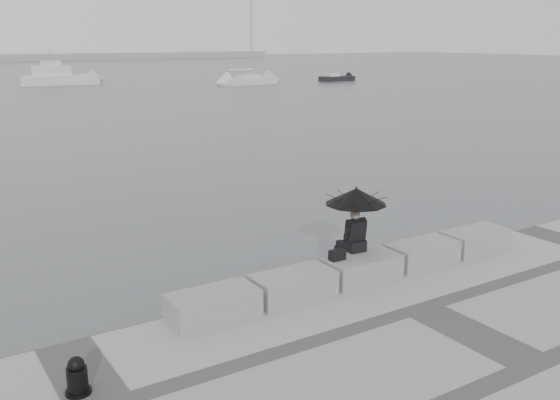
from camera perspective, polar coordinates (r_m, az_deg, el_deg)
ground at (r=13.57m, az=6.17°, el=-8.62°), size 360.00×360.00×0.00m
stone_block_far_left at (r=11.23m, az=-6.14°, el=-9.54°), size 1.60×0.80×0.50m
stone_block_left at (r=12.01m, az=1.20°, el=-7.81°), size 1.60×0.80×0.50m
stone_block_centre at (r=12.97m, az=7.50°, el=-6.21°), size 1.60×0.80×0.50m
stone_block_right at (r=14.07m, az=12.85°, el=-4.78°), size 1.60×0.80×0.50m
stone_block_far_right at (r=15.27m, az=17.37°, el=-3.54°), size 1.60×0.80×0.50m
seated_person at (r=12.92m, az=6.97°, el=-0.31°), size 1.29×1.29×1.39m
bag at (r=12.62m, az=5.25°, el=-5.03°), size 0.32×0.18×0.21m
mooring_bollard at (r=9.44m, az=-18.05°, el=-15.26°), size 0.36×0.36×0.57m
sailboat_right at (r=75.61m, az=-2.86°, el=10.91°), size 7.10×3.01×12.90m
motor_cruiser at (r=79.51m, az=-19.51°, el=10.55°), size 9.10×3.91×4.50m
small_motorboat at (r=82.32m, az=5.22°, el=11.02°), size 4.76×1.84×1.10m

